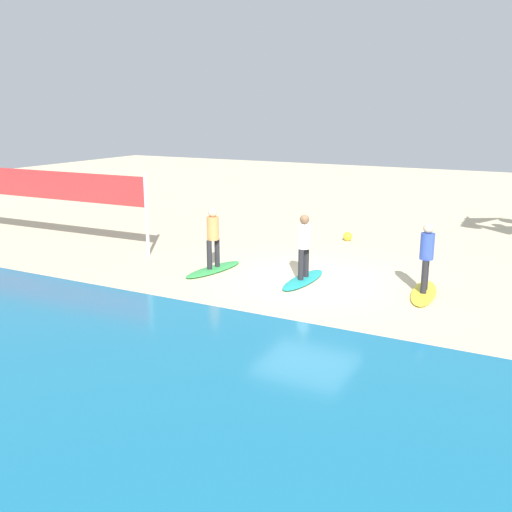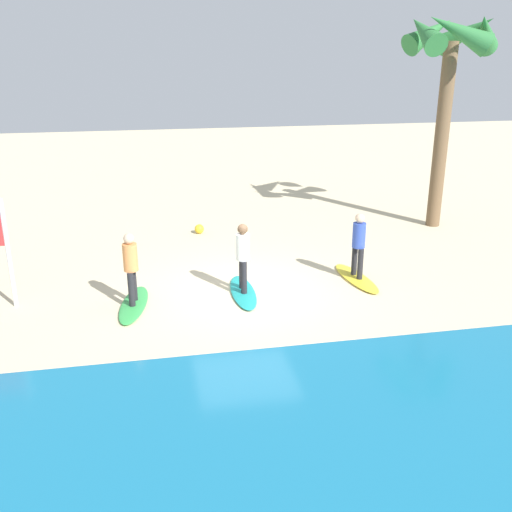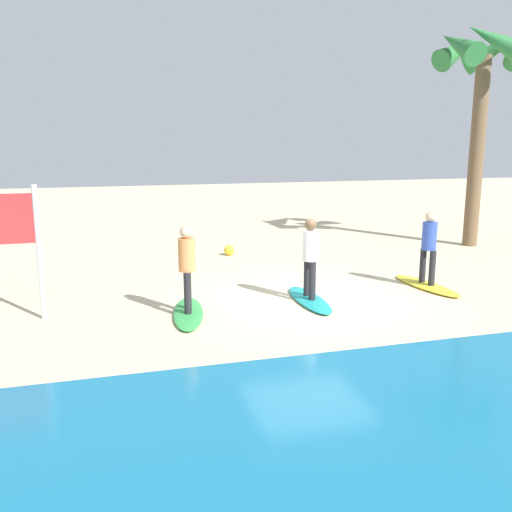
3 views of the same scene
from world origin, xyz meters
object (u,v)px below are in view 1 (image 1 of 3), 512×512
at_px(surfer_yellow, 427,252).
at_px(surfboard_yellow, 424,293).
at_px(volleyball_net, 34,187).
at_px(beach_ball, 348,236).
at_px(surfer_green, 213,234).
at_px(surfboard_green, 214,269).
at_px(surfer_teal, 304,242).
at_px(surfboard_teal, 303,280).

bearing_deg(surfer_yellow, surfboard_yellow, -90.00).
xyz_separation_m(surfer_yellow, volleyball_net, (12.62, 0.09, 0.75)).
bearing_deg(beach_ball, surfer_green, 68.75).
height_order(volleyball_net, beach_ball, volleyball_net).
bearing_deg(surfboard_green, beach_ball, 168.11).
bearing_deg(surfboard_green, volleyball_net, -84.34).
bearing_deg(surfboard_yellow, surfer_teal, -90.36).
distance_m(surfboard_teal, beach_ball, 5.01).
bearing_deg(surfer_green, surfer_teal, -175.05).
relative_size(surfboard_yellow, surfer_green, 1.28).
relative_size(surfer_yellow, volleyball_net, 0.18).
relative_size(surfboard_teal, surfboard_green, 1.00).
xyz_separation_m(surfboard_teal, surfer_green, (2.55, 0.22, 0.99)).
xyz_separation_m(surfer_yellow, surfboard_green, (5.51, 0.55, -0.99)).
distance_m(surfer_teal, surfboard_green, 2.74).
bearing_deg(surfboard_teal, beach_ball, -172.34).
distance_m(surfboard_green, volleyball_net, 7.34).
xyz_separation_m(surfer_green, beach_ball, (-2.02, -5.21, -0.89)).
relative_size(surfboard_green, surfer_green, 1.28).
height_order(surfboard_yellow, volleyball_net, volleyball_net).
distance_m(surfboard_yellow, surfer_yellow, 0.99).
bearing_deg(volleyball_net, beach_ball, -152.57).
relative_size(surfer_yellow, surfer_teal, 1.00).
height_order(surfer_yellow, surfboard_teal, surfer_yellow).
relative_size(surfboard_teal, volleyball_net, 0.23).
bearing_deg(beach_ball, surfboard_teal, 96.01).
xyz_separation_m(surfboard_yellow, surfboard_green, (5.51, 0.55, 0.00)).
xyz_separation_m(surfboard_yellow, surfer_green, (5.51, 0.55, 0.99)).
bearing_deg(beach_ball, surfer_yellow, 126.76).
distance_m(surfer_teal, volleyball_net, 9.70).
relative_size(surfer_green, beach_ball, 5.57).
relative_size(surfer_green, volleyball_net, 0.18).
bearing_deg(volleyball_net, surfer_teal, 178.58).
xyz_separation_m(surfer_teal, beach_ball, (0.53, -4.99, -0.89)).
relative_size(surfboard_yellow, surfer_yellow, 1.28).
distance_m(surfboard_teal, surfer_green, 2.74).
relative_size(surfer_yellow, surfer_green, 1.00).
bearing_deg(surfer_yellow, surfboard_teal, 6.28).
height_order(surfer_green, beach_ball, surfer_green).
distance_m(surfer_yellow, surfer_green, 5.53).
height_order(surfboard_yellow, surfer_green, surfer_green).
bearing_deg(surfboard_green, surfer_green, 106.48).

